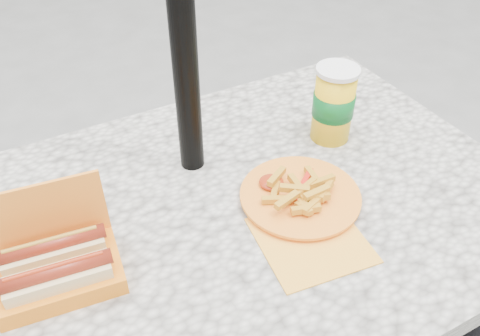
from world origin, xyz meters
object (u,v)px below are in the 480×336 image
umbrella_pole (181,5)px  fries_plate (301,198)px  hotdog_box (57,266)px  soda_cup (334,104)px

umbrella_pole → fries_plate: size_ratio=6.84×
umbrella_pole → hotdog_box: umbrella_pole is taller
hotdog_box → fries_plate: 0.46m
fries_plate → soda_cup: bearing=40.2°
soda_cup → fries_plate: bearing=-139.8°
hotdog_box → fries_plate: size_ratio=0.66×
umbrella_pole → fries_plate: bearing=-58.0°
umbrella_pole → soda_cup: (0.32, -0.06, -0.26)m
hotdog_box → soda_cup: (0.64, 0.12, 0.05)m
umbrella_pole → hotdog_box: size_ratio=10.34×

